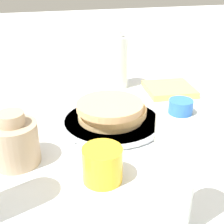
# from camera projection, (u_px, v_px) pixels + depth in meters

# --- Properties ---
(ground_plane) EXTENTS (4.00, 4.00, 0.00)m
(ground_plane) POSITION_uv_depth(u_px,v_px,m) (102.00, 120.00, 0.83)
(ground_plane) COLOR white
(plate) EXTENTS (0.27, 0.27, 0.01)m
(plate) POSITION_uv_depth(u_px,v_px,m) (112.00, 121.00, 0.80)
(plate) COLOR silver
(plate) RESTS_ON ground_plane
(pancake_stack) EXTENTS (0.18, 0.18, 0.05)m
(pancake_stack) POSITION_uv_depth(u_px,v_px,m) (111.00, 111.00, 0.79)
(pancake_stack) COLOR tan
(pancake_stack) RESTS_ON plate
(juice_glass) EXTENTS (0.08, 0.08, 0.07)m
(juice_glass) POSITION_uv_depth(u_px,v_px,m) (102.00, 164.00, 0.59)
(juice_glass) COLOR yellow
(juice_glass) RESTS_ON ground_plane
(cream_jug) EXTENTS (0.10, 0.10, 0.11)m
(cream_jug) POSITION_uv_depth(u_px,v_px,m) (14.00, 142.00, 0.63)
(cream_jug) COLOR tan
(cream_jug) RESTS_ON ground_plane
(water_bottle_near) EXTENTS (0.06, 0.06, 0.22)m
(water_bottle_near) POSITION_uv_depth(u_px,v_px,m) (173.00, 174.00, 0.45)
(water_bottle_near) COLOR silver
(water_bottle_near) RESTS_ON ground_plane
(water_bottle_far) EXTENTS (0.07, 0.07, 0.18)m
(water_bottle_far) POSITION_uv_depth(u_px,v_px,m) (117.00, 62.00, 1.01)
(water_bottle_far) COLOR silver
(water_bottle_far) RESTS_ON ground_plane
(napkin) EXTENTS (0.16, 0.15, 0.02)m
(napkin) POSITION_uv_depth(u_px,v_px,m) (169.00, 89.00, 0.99)
(napkin) COLOR #E5D166
(napkin) RESTS_ON ground_plane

